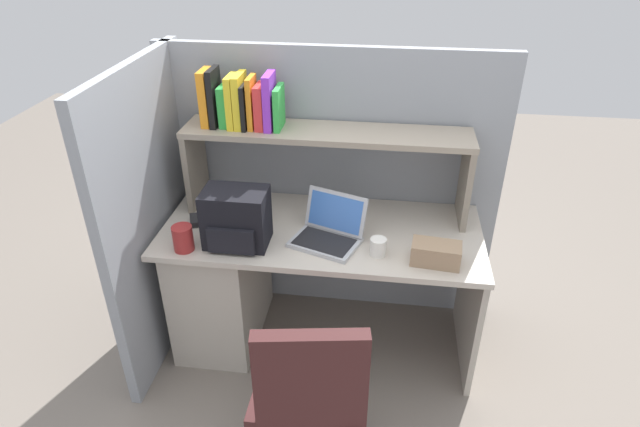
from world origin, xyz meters
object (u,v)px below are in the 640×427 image
object	(u,v)px
computer_mouse	(196,220)
office_chair	(311,409)
backpack	(236,219)
laptop	(329,231)
snack_canister	(183,238)
tissue_box	(436,253)
paper_cup	(378,247)

from	to	relation	value
computer_mouse	office_chair	xyz separation A→B (m)	(0.71, -0.80, -0.35)
backpack	office_chair	xyz separation A→B (m)	(0.45, -0.65, -0.47)
laptop	snack_canister	distance (m)	0.69
tissue_box	snack_canister	size ratio (longest dim) A/B	1.76
laptop	computer_mouse	bearing A→B (deg)	174.36
backpack	tissue_box	size ratio (longest dim) A/B	1.36
computer_mouse	tissue_box	size ratio (longest dim) A/B	0.47
computer_mouse	paper_cup	world-z (taller)	paper_cup
computer_mouse	snack_canister	world-z (taller)	snack_canister
tissue_box	snack_canister	bearing A→B (deg)	-171.52
tissue_box	laptop	bearing A→B (deg)	172.37
tissue_box	computer_mouse	bearing A→B (deg)	177.01
laptop	paper_cup	size ratio (longest dim) A/B	4.50
paper_cup	tissue_box	size ratio (longest dim) A/B	0.38
snack_canister	backpack	bearing A→B (deg)	20.55
computer_mouse	snack_canister	bearing A→B (deg)	-105.95
paper_cup	computer_mouse	bearing A→B (deg)	170.29
backpack	paper_cup	size ratio (longest dim) A/B	3.55
paper_cup	office_chair	distance (m)	0.78
snack_canister	paper_cup	bearing A→B (deg)	5.04
snack_canister	computer_mouse	bearing A→B (deg)	95.75
paper_cup	backpack	bearing A→B (deg)	179.27
computer_mouse	snack_canister	size ratio (longest dim) A/B	0.83
computer_mouse	laptop	bearing A→B (deg)	-27.35
laptop	paper_cup	xyz separation A→B (m)	(0.24, -0.09, -0.01)
backpack	paper_cup	bearing A→B (deg)	-0.73
backpack	office_chair	distance (m)	0.92
laptop	office_chair	distance (m)	0.83
office_chair	paper_cup	bearing A→B (deg)	-118.05
tissue_box	snack_canister	distance (m)	1.17
laptop	snack_canister	size ratio (longest dim) A/B	3.04
laptop	backpack	world-z (taller)	backpack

